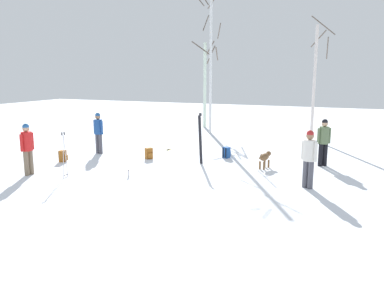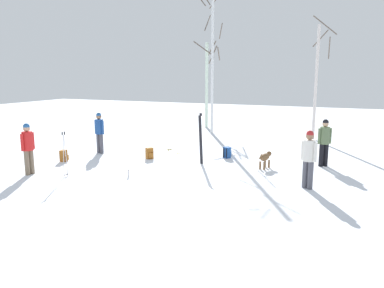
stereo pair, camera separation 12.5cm
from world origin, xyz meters
name	(u,v)px [view 1 (the left image)]	position (x,y,z in m)	size (l,w,h in m)	color
ground_plane	(148,186)	(0.00, 0.00, 0.00)	(60.00, 60.00, 0.00)	white
person_0	(324,139)	(4.62, 4.67, 0.98)	(0.45, 0.34, 1.72)	black
person_1	(27,146)	(-4.27, -0.38, 0.98)	(0.34, 0.52, 1.72)	#72604C
person_2	(309,155)	(4.41, 1.66, 0.98)	(0.47, 0.34, 1.72)	#4C4C56
person_3	(98,130)	(-4.21, 3.36, 0.98)	(0.51, 0.34, 1.72)	#4C4C56
dog	(265,157)	(2.75, 3.55, 0.39)	(0.35, 0.88, 0.57)	brown
ski_pair_planted_0	(200,139)	(0.38, 3.30, 0.94)	(0.23, 0.10, 1.89)	black
ski_pair_lying_0	(169,150)	(-1.79, 5.09, 0.01)	(1.45, 1.15, 0.05)	yellow
ski_poles_0	(64,153)	(-2.95, -0.15, 0.79)	(0.07, 0.21, 1.48)	#B2B2BC
backpack_0	(63,156)	(-4.55, 1.56, 0.21)	(0.32, 0.30, 0.44)	#99591E
backpack_1	(149,153)	(-1.78, 3.27, 0.21)	(0.34, 0.33, 0.44)	#99591E
backpack_2	(226,152)	(0.99, 4.61, 0.21)	(0.32, 0.34, 0.44)	#1E4C99
water_bottle_0	(128,174)	(-1.08, 0.65, 0.11)	(0.07, 0.07, 0.24)	silver
birch_tree_0	(206,81)	(-2.88, 12.45, 2.85)	(1.56, 1.56, 5.25)	silver
birch_tree_1	(210,60)	(-1.83, 10.39, 4.05)	(1.56, 1.55, 7.68)	silver
birch_tree_2	(315,80)	(3.69, 10.48, 3.00)	(1.18, 1.44, 5.98)	silver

